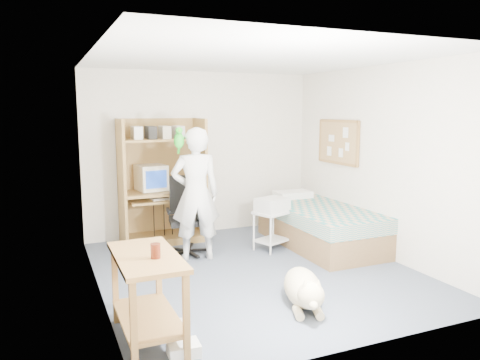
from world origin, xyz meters
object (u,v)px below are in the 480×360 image
(bed, at_px, (319,226))
(side_desk, at_px, (147,284))
(computer_hutch, at_px, (162,186))
(dog, at_px, (304,288))
(person, at_px, (196,194))
(printer_cart, at_px, (272,224))
(office_chair, at_px, (186,226))

(bed, bearing_deg, side_desk, -147.50)
(computer_hutch, distance_m, dog, 3.00)
(computer_hutch, xyz_separation_m, bed, (2.00, -1.12, -0.53))
(bed, relative_size, person, 1.18)
(bed, bearing_deg, person, 176.37)
(dog, distance_m, printer_cart, 1.90)
(person, bearing_deg, office_chair, -72.60)
(bed, relative_size, dog, 1.90)
(printer_cart, bearing_deg, office_chair, 141.55)
(computer_hutch, height_order, printer_cart, computer_hutch)
(office_chair, xyz_separation_m, person, (0.04, -0.31, 0.49))
(computer_hutch, xyz_separation_m, person, (0.19, -1.01, 0.03))
(side_desk, distance_m, person, 2.22)
(printer_cart, bearing_deg, side_desk, -159.83)
(office_chair, bearing_deg, computer_hutch, 112.22)
(dog, height_order, printer_cart, printer_cart)
(computer_hutch, distance_m, office_chair, 0.85)
(side_desk, bearing_deg, person, 61.60)
(bed, distance_m, side_desk, 3.39)
(bed, distance_m, office_chair, 1.90)
(person, bearing_deg, bed, -173.76)
(bed, xyz_separation_m, office_chair, (-1.85, 0.42, 0.08))
(side_desk, xyz_separation_m, office_chair, (1.00, 2.24, -0.13))
(computer_hutch, relative_size, printer_cart, 3.22)
(side_desk, height_order, dog, side_desk)
(computer_hutch, xyz_separation_m, office_chair, (0.15, -0.70, -0.45))
(bed, relative_size, printer_cart, 3.62)
(dog, xyz_separation_m, printer_cart, (0.57, 1.80, 0.18))
(bed, height_order, office_chair, office_chair)
(side_desk, xyz_separation_m, dog, (1.56, 0.09, -0.31))
(computer_hutch, height_order, dog, computer_hutch)
(dog, bearing_deg, office_chair, 124.82)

